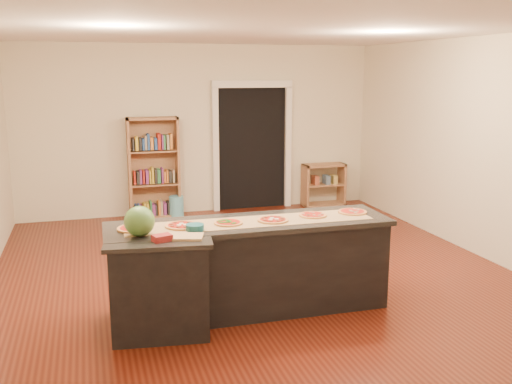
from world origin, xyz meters
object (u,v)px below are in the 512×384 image
object	(u,v)px
bookshelf	(154,168)
low_shelf	(323,185)
side_counter	(160,284)
watermelon	(139,221)
waste_bin	(176,206)
kitchen_island	(250,266)

from	to	relation	value
bookshelf	low_shelf	world-z (taller)	bookshelf
side_counter	watermelon	world-z (taller)	watermelon
side_counter	waste_bin	distance (m)	4.31
kitchen_island	waste_bin	distance (m)	3.99
kitchen_island	low_shelf	distance (m)	4.77
kitchen_island	watermelon	distance (m)	1.24
kitchen_island	side_counter	world-z (taller)	kitchen_island
kitchen_island	bookshelf	bearing A→B (deg)	97.42
bookshelf	waste_bin	bearing A→B (deg)	-13.43
side_counter	low_shelf	size ratio (longest dim) A/B	1.23
kitchen_island	watermelon	size ratio (longest dim) A/B	10.20
low_shelf	watermelon	xyz separation A→B (m)	(-3.60, -4.24, 0.68)
waste_bin	watermelon	bearing A→B (deg)	-102.81
side_counter	low_shelf	world-z (taller)	side_counter
kitchen_island	side_counter	xyz separation A→B (m)	(-0.92, -0.25, -0.00)
kitchen_island	side_counter	bearing A→B (deg)	-163.92
low_shelf	watermelon	world-z (taller)	watermelon
waste_bin	kitchen_island	bearing A→B (deg)	-88.18
side_counter	watermelon	bearing A→B (deg)	168.76
side_counter	kitchen_island	bearing A→B (deg)	22.67
bookshelf	watermelon	distance (m)	4.31
side_counter	low_shelf	bearing A→B (deg)	58.72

